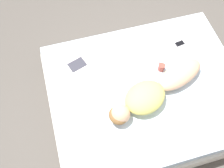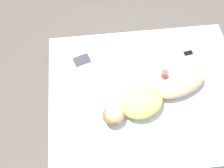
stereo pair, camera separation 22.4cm
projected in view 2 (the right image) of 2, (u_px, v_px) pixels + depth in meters
The scene contains 6 objects.
ground_plane at pixel (142, 110), 3.29m from camera, with size 12.00×12.00×0.00m, color #4C4742.
bed at pixel (145, 102), 3.07m from camera, with size 1.77×2.19×0.49m.
person at pixel (152, 98), 2.71m from camera, with size 0.64×1.22×0.21m.
open_magazine at pixel (85, 67), 3.01m from camera, with size 0.50×0.40×0.01m.
coffee_mug at pixel (165, 74), 2.91m from camera, with size 0.11×0.07×0.09m.
cell_phone at pixel (188, 53), 3.10m from camera, with size 0.10×0.14×0.01m.
Camera 2 is at (-1.25, 0.52, 3.04)m, focal length 42.00 mm.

